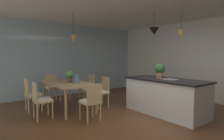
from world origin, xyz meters
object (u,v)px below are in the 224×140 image
(chair_window_end, at_px, (52,87))
(dining_table, at_px, (68,85))
(chair_near_right, at_px, (41,99))
(potted_plant_on_island, at_px, (160,70))
(chair_far_left, at_px, (88,87))
(chair_near_left, at_px, (32,94))
(kitchen_island, at_px, (165,96))
(vase_on_dining_table, at_px, (77,79))
(chair_far_right, at_px, (102,91))
(chair_kitchen_end, at_px, (91,101))
(potted_plant_on_table, at_px, (69,76))

(chair_window_end, bearing_deg, dining_table, 0.02)
(dining_table, xyz_separation_m, chair_window_end, (-1.25, -0.00, -0.21))
(chair_window_end, bearing_deg, chair_near_right, -27.77)
(dining_table, height_order, potted_plant_on_island, potted_plant_on_island)
(chair_window_end, xyz_separation_m, chair_far_left, (0.86, 0.87, 0.00))
(chair_near_left, relative_size, kitchen_island, 0.42)
(dining_table, xyz_separation_m, kitchen_island, (1.92, 1.82, -0.22))
(vase_on_dining_table, bearing_deg, chair_far_right, 77.41)
(dining_table, bearing_deg, chair_kitchen_end, 0.02)
(kitchen_island, height_order, vase_on_dining_table, vase_on_dining_table)
(dining_table, relative_size, chair_far_right, 2.03)
(potted_plant_on_table, distance_m, vase_on_dining_table, 0.27)
(chair_near_right, distance_m, chair_near_left, 0.79)
(potted_plant_on_island, bearing_deg, chair_kitchen_end, -104.52)
(kitchen_island, height_order, potted_plant_on_table, potted_plant_on_table)
(potted_plant_on_table, bearing_deg, dining_table, -98.83)
(chair_kitchen_end, xyz_separation_m, potted_plant_on_table, (-1.25, 0.04, 0.46))
(chair_window_end, relative_size, chair_far_right, 1.00)
(dining_table, height_order, potted_plant_on_table, potted_plant_on_table)
(potted_plant_on_table, bearing_deg, vase_on_dining_table, 24.69)
(chair_window_end, xyz_separation_m, vase_on_dining_table, (1.49, 0.15, 0.40))
(dining_table, bearing_deg, chair_far_left, 114.32)
(dining_table, height_order, chair_near_left, chair_near_left)
(chair_near_left, distance_m, potted_plant_on_table, 1.10)
(potted_plant_on_table, xyz_separation_m, vase_on_dining_table, (0.23, 0.11, -0.06))
(chair_kitchen_end, bearing_deg, kitchen_island, 69.95)
(chair_kitchen_end, relative_size, kitchen_island, 0.42)
(kitchen_island, xyz_separation_m, potted_plant_on_island, (-0.19, 0.00, 0.66))
(chair_near_left, distance_m, chair_kitchen_end, 1.87)
(kitchen_island, bearing_deg, potted_plant_on_table, -137.00)
(chair_near_left, distance_m, chair_far_right, 1.91)
(dining_table, relative_size, chair_near_right, 2.03)
(dining_table, distance_m, potted_plant_on_island, 2.55)
(chair_window_end, relative_size, chair_kitchen_end, 1.00)
(chair_near_right, relative_size, chair_kitchen_end, 1.00)
(chair_far_left, xyz_separation_m, chair_kitchen_end, (1.64, -0.87, 0.00))
(chair_kitchen_end, relative_size, potted_plant_on_island, 2.21)
(chair_near_right, height_order, chair_kitchen_end, same)
(chair_window_end, distance_m, chair_far_left, 1.22)
(dining_table, distance_m, chair_kitchen_end, 1.27)
(potted_plant_on_island, xyz_separation_m, vase_on_dining_table, (-1.48, -1.67, -0.25))
(potted_plant_on_table, bearing_deg, kitchen_island, 43.00)
(chair_near_left, height_order, vase_on_dining_table, vase_on_dining_table)
(chair_window_end, height_order, kitchen_island, kitchen_island)
(kitchen_island, bearing_deg, chair_near_right, -119.50)
(chair_near_left, relative_size, chair_kitchen_end, 1.00)
(dining_table, distance_m, chair_far_right, 0.98)
(chair_window_end, relative_size, potted_plant_on_table, 2.61)
(chair_near_right, distance_m, chair_kitchen_end, 1.22)
(chair_far_left, height_order, potted_plant_on_island, potted_plant_on_island)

